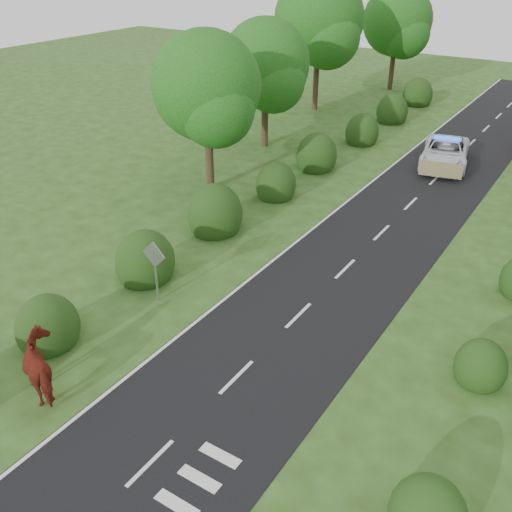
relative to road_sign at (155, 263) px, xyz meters
The scene contains 11 objects.
ground 5.63m from the road_sign, 21.80° to the right, with size 120.00×120.00×0.00m, color #2E4817.
road 14.03m from the road_sign, 68.96° to the left, with size 6.00×70.00×0.02m, color black.
road_markings 11.56m from the road_sign, 72.72° to the left, with size 4.96×70.00×0.01m.
hedgerow_left 9.85m from the road_sign, 98.87° to the left, with size 2.75×50.41×3.00m.
tree_left_a 11.55m from the road_sign, 115.73° to the left, with size 5.74×5.60×8.38m.
tree_left_b 19.22m from the road_sign, 109.29° to the left, with size 5.74×5.60×8.07m.
tree_left_c 29.28m from the road_sign, 105.46° to the left, with size 6.97×6.80×10.22m.
tree_left_d 38.41m from the road_sign, 97.87° to the left, with size 6.15×6.00×8.89m.
road_sign is the anchor object (origin of this frame).
cow 5.67m from the road_sign, 84.55° to the right, with size 1.18×2.24×1.59m, color maroon.
police_van 21.24m from the road_sign, 77.31° to the left, with size 3.79×6.19×1.74m.
Camera 1 is at (8.00, -11.26, 12.08)m, focal length 40.00 mm.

